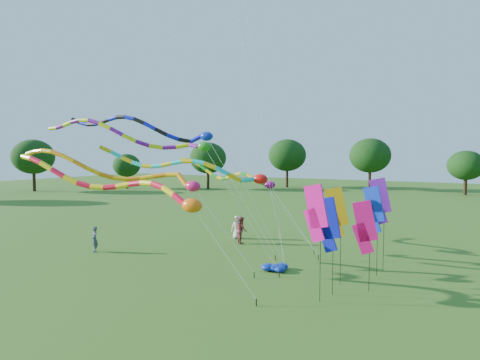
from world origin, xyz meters
The scene contains 18 objects.
ground centered at (0.00, 0.00, 0.00)m, with size 160.00×160.00×0.00m, color #285C18.
tree_ring centered at (-0.99, 1.87, 5.49)m, with size 116.82×119.33×9.57m.
tube_kite_red centered at (-3.86, -1.05, 4.59)m, with size 14.13×1.32×6.70m.
tube_kite_orange centered at (-5.79, 1.00, 5.17)m, with size 14.17×2.48×7.06m.
tube_kite_purple centered at (-5.33, 1.50, 7.15)m, with size 14.40×2.35×8.83m.
tube_kite_blue centered at (-6.84, 4.28, 7.77)m, with size 14.52×2.25×9.25m.
tube_kite_cyan centered at (-3.61, 4.83, 5.29)m, with size 13.47×3.67×7.19m.
tube_kite_green centered at (-3.32, 8.99, 4.64)m, with size 11.20×1.91×6.37m.
banner_pole_blue_a centered at (5.46, 1.66, 3.09)m, with size 1.16×0.27×4.35m.
banner_pole_blue_b centered at (6.68, 5.50, 3.35)m, with size 1.15×0.30×4.61m.
banner_pole_orange centered at (5.39, 3.17, 3.40)m, with size 1.15×0.31×4.66m.
banner_pole_violet centered at (6.85, 6.25, 3.72)m, with size 1.16×0.29×4.98m.
banner_pole_magenta_a centered at (5.22, 0.62, 3.71)m, with size 1.16×0.27×4.98m.
banner_pole_magenta_b centered at (6.78, 2.85, 2.89)m, with size 1.16×0.27×4.15m.
blue_nylon_heap centered at (1.76, 4.14, 0.22)m, with size 1.00×1.45×0.49m.
person_a centered at (-3.67, 9.87, 0.84)m, with size 0.82×0.53×1.68m, color silver.
person_b centered at (-9.63, 2.07, 0.81)m, with size 0.59×0.39×1.62m, color #394550.
person_c centered at (-2.65, 8.67, 0.93)m, with size 0.90×0.70×1.85m, color maroon.
Camera 1 is at (10.38, -15.48, 6.22)m, focal length 30.00 mm.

